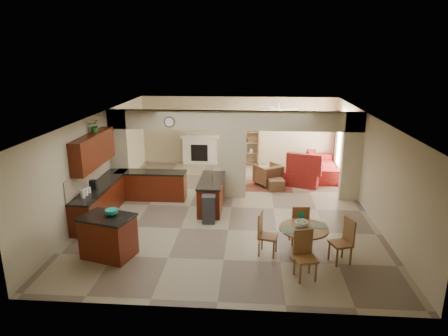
# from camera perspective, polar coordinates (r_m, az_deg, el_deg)

# --- Properties ---
(floor) EXTENTS (10.00, 10.00, 0.00)m
(floor) POSITION_cam_1_polar(r_m,az_deg,el_deg) (12.20, 1.07, -5.63)
(floor) COLOR gray
(floor) RESTS_ON ground
(ceiling) EXTENTS (10.00, 10.00, 0.00)m
(ceiling) POSITION_cam_1_polar(r_m,az_deg,el_deg) (11.46, 1.15, 7.47)
(ceiling) COLOR white
(ceiling) RESTS_ON wall_back
(wall_back) EXTENTS (8.00, 0.00, 8.00)m
(wall_back) POSITION_cam_1_polar(r_m,az_deg,el_deg) (16.62, 2.05, 5.33)
(wall_back) COLOR tan
(wall_back) RESTS_ON floor
(wall_front) EXTENTS (8.00, 0.00, 8.00)m
(wall_front) POSITION_cam_1_polar(r_m,az_deg,el_deg) (7.07, -1.12, -10.20)
(wall_front) COLOR tan
(wall_front) RESTS_ON floor
(wall_left) EXTENTS (0.00, 10.00, 10.00)m
(wall_left) POSITION_cam_1_polar(r_m,az_deg,el_deg) (12.60, -17.37, 1.03)
(wall_left) COLOR tan
(wall_left) RESTS_ON floor
(wall_right) EXTENTS (0.00, 10.00, 10.00)m
(wall_right) POSITION_cam_1_polar(r_m,az_deg,el_deg) (12.22, 20.19, 0.30)
(wall_right) COLOR tan
(wall_right) RESTS_ON floor
(partition_left_pier) EXTENTS (0.60, 0.25, 2.80)m
(partition_left_pier) POSITION_cam_1_polar(r_m,az_deg,el_deg) (13.41, -14.65, 2.14)
(partition_left_pier) COLOR tan
(partition_left_pier) RESTS_ON floor
(partition_center_pier) EXTENTS (0.80, 0.25, 2.20)m
(partition_center_pier) POSITION_cam_1_polar(r_m,az_deg,el_deg) (12.79, 1.34, 0.62)
(partition_center_pier) COLOR tan
(partition_center_pier) RESTS_ON floor
(partition_right_pier) EXTENTS (0.60, 0.25, 2.80)m
(partition_right_pier) POSITION_cam_1_polar(r_m,az_deg,el_deg) (13.08, 17.77, 1.54)
(partition_right_pier) COLOR tan
(partition_right_pier) RESTS_ON floor
(partition_header) EXTENTS (8.00, 0.25, 0.60)m
(partition_header) POSITION_cam_1_polar(r_m,az_deg,el_deg) (12.49, 1.39, 6.81)
(partition_header) COLOR tan
(partition_header) RESTS_ON partition_center_pier
(kitchen_counter) EXTENTS (2.52, 3.29, 1.48)m
(kitchen_counter) POSITION_cam_1_polar(r_m,az_deg,el_deg) (12.40, -14.23, -3.49)
(kitchen_counter) COLOR #420D07
(kitchen_counter) RESTS_ON floor
(upper_cabinets) EXTENTS (0.35, 2.40, 0.90)m
(upper_cabinets) POSITION_cam_1_polar(r_m,az_deg,el_deg) (11.70, -18.15, 2.45)
(upper_cabinets) COLOR #420D07
(upper_cabinets) RESTS_ON wall_left
(peninsula) EXTENTS (0.70, 1.85, 0.91)m
(peninsula) POSITION_cam_1_polar(r_m,az_deg,el_deg) (11.98, -1.82, -3.73)
(peninsula) COLOR #420D07
(peninsula) RESTS_ON floor
(wall_clock) EXTENTS (0.34, 0.03, 0.34)m
(wall_clock) POSITION_cam_1_polar(r_m,az_deg,el_deg) (12.61, -7.83, 6.53)
(wall_clock) COLOR #4F281A
(wall_clock) RESTS_ON partition_header
(rug) EXTENTS (1.60, 1.30, 0.01)m
(rug) POSITION_cam_1_polar(r_m,az_deg,el_deg) (14.17, 6.40, -2.55)
(rug) COLOR brown
(rug) RESTS_ON floor
(fireplace) EXTENTS (1.60, 0.35, 1.20)m
(fireplace) POSITION_cam_1_polar(r_m,az_deg,el_deg) (16.76, -3.48, 2.65)
(fireplace) COLOR white
(fireplace) RESTS_ON floor
(shelving_unit) EXTENTS (1.00, 0.32, 1.80)m
(shelving_unit) POSITION_cam_1_polar(r_m,az_deg,el_deg) (16.54, 3.22, 3.49)
(shelving_unit) COLOR brown
(shelving_unit) RESTS_ON floor
(window_a) EXTENTS (0.02, 0.90, 1.90)m
(window_a) POSITION_cam_1_polar(r_m,az_deg,el_deg) (14.41, 17.60, 2.05)
(window_a) COLOR white
(window_a) RESTS_ON wall_right
(window_b) EXTENTS (0.02, 0.90, 1.90)m
(window_b) POSITION_cam_1_polar(r_m,az_deg,el_deg) (16.03, 16.26, 3.55)
(window_b) COLOR white
(window_b) RESTS_ON wall_right
(glazed_door) EXTENTS (0.02, 0.70, 2.10)m
(glazed_door) POSITION_cam_1_polar(r_m,az_deg,el_deg) (15.25, 16.84, 2.29)
(glazed_door) COLOR white
(glazed_door) RESTS_ON wall_right
(drape_a_left) EXTENTS (0.10, 0.28, 2.30)m
(drape_a_left) POSITION_cam_1_polar(r_m,az_deg,el_deg) (13.84, 17.98, 1.45)
(drape_a_left) COLOR #3E1F18
(drape_a_left) RESTS_ON wall_right
(drape_a_right) EXTENTS (0.10, 0.28, 2.30)m
(drape_a_right) POSITION_cam_1_polar(r_m,az_deg,el_deg) (14.97, 16.94, 2.62)
(drape_a_right) COLOR #3E1F18
(drape_a_right) RESTS_ON wall_right
(drape_b_left) EXTENTS (0.10, 0.28, 2.30)m
(drape_b_left) POSITION_cam_1_polar(r_m,az_deg,el_deg) (15.45, 16.55, 3.06)
(drape_b_left) COLOR #3E1F18
(drape_b_left) RESTS_ON wall_right
(drape_b_right) EXTENTS (0.10, 0.28, 2.30)m
(drape_b_right) POSITION_cam_1_polar(r_m,az_deg,el_deg) (16.59, 15.71, 4.01)
(drape_b_right) COLOR #3E1F18
(drape_b_right) RESTS_ON wall_right
(ceiling_fan) EXTENTS (1.00, 1.00, 0.10)m
(ceiling_fan) POSITION_cam_1_polar(r_m,az_deg,el_deg) (14.47, 7.79, 8.22)
(ceiling_fan) COLOR white
(ceiling_fan) RESTS_ON ceiling
(kitchen_island) EXTENTS (1.32, 1.10, 0.99)m
(kitchen_island) POSITION_cam_1_polar(r_m,az_deg,el_deg) (9.62, -16.18, -9.34)
(kitchen_island) COLOR #420D07
(kitchen_island) RESTS_ON floor
(teal_bowl) EXTENTS (0.29, 0.29, 0.14)m
(teal_bowl) POSITION_cam_1_polar(r_m,az_deg,el_deg) (9.43, -15.76, -6.12)
(teal_bowl) COLOR teal
(teal_bowl) RESTS_ON kitchen_island
(trash_can) EXTENTS (0.36, 0.31, 0.73)m
(trash_can) POSITION_cam_1_polar(r_m,az_deg,el_deg) (11.02, -2.20, -6.05)
(trash_can) COLOR #302F32
(trash_can) RESTS_ON floor
(dining_table) EXTENTS (1.11, 1.11, 0.76)m
(dining_table) POSITION_cam_1_polar(r_m,az_deg,el_deg) (9.33, 11.25, -9.79)
(dining_table) COLOR brown
(dining_table) RESTS_ON floor
(fruit_bowl) EXTENTS (0.31, 0.31, 0.16)m
(fruit_bowl) POSITION_cam_1_polar(r_m,az_deg,el_deg) (9.20, 10.99, -7.86)
(fruit_bowl) COLOR #88B025
(fruit_bowl) RESTS_ON dining_table
(sofa) EXTENTS (2.73, 1.12, 0.79)m
(sofa) POSITION_cam_1_polar(r_m,az_deg,el_deg) (15.66, 13.95, 0.39)
(sofa) COLOR maroon
(sofa) RESTS_ON floor
(chaise) EXTENTS (1.45, 1.31, 0.49)m
(chaise) POSITION_cam_1_polar(r_m,az_deg,el_deg) (14.48, 11.03, -1.34)
(chaise) COLOR maroon
(chaise) RESTS_ON floor
(armchair) EXTENTS (1.13, 1.14, 0.75)m
(armchair) POSITION_cam_1_polar(r_m,az_deg,el_deg) (14.18, 6.30, -0.96)
(armchair) COLOR maroon
(armchair) RESTS_ON floor
(ottoman) EXTENTS (0.61, 0.61, 0.38)m
(ottoman) POSITION_cam_1_polar(r_m,az_deg,el_deg) (13.76, 7.39, -2.34)
(ottoman) COLOR maroon
(ottoman) RESTS_ON floor
(plant) EXTENTS (0.34, 0.30, 0.37)m
(plant) POSITION_cam_1_polar(r_m,az_deg,el_deg) (11.79, -18.00, 5.73)
(plant) COLOR #1C4F15
(plant) RESTS_ON upper_cabinets
(chair_north) EXTENTS (0.46, 0.46, 1.02)m
(chair_north) POSITION_cam_1_polar(r_m,az_deg,el_deg) (9.93, 10.71, -7.77)
(chair_north) COLOR brown
(chair_north) RESTS_ON floor
(chair_east) EXTENTS (0.54, 0.54, 1.02)m
(chair_east) POSITION_cam_1_polar(r_m,az_deg,el_deg) (9.38, 16.82, -9.70)
(chair_east) COLOR brown
(chair_east) RESTS_ON floor
(chair_south) EXTENTS (0.51, 0.51, 1.02)m
(chair_south) POSITION_cam_1_polar(r_m,az_deg,el_deg) (8.62, 11.40, -11.73)
(chair_south) COLOR brown
(chair_south) RESTS_ON floor
(chair_west) EXTENTS (0.50, 0.50, 1.02)m
(chair_west) POSITION_cam_1_polar(r_m,az_deg,el_deg) (9.37, 5.80, -9.06)
(chair_west) COLOR brown
(chair_west) RESTS_ON floor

